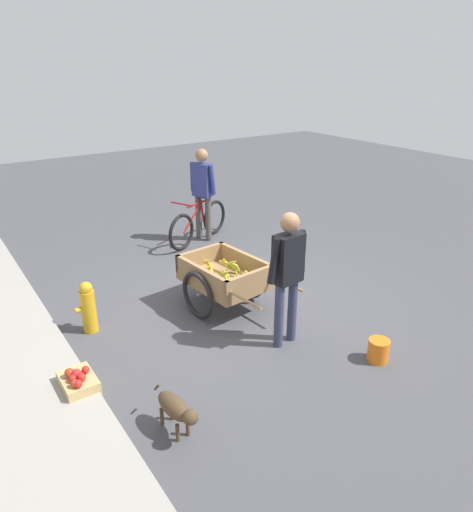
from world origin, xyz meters
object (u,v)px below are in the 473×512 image
Objects in this scene: plastic_bucket at (378,350)px; fruit_cart at (224,278)px; cyclist_person at (203,186)px; fire_hydrant at (88,307)px; vendor_person at (288,268)px; apple_crate at (79,385)px; bicycle at (199,223)px; dog at (176,408)px.

fruit_cart is at bearing 20.27° from plastic_bucket.
cyclist_person is 4.52m from plastic_bucket.
plastic_bucket is (-2.44, -2.45, -0.20)m from fire_hydrant.
vendor_person is 3.68m from cyclist_person.
cyclist_person is 6.48× the size of plastic_bucket.
fruit_cart is 1.02× the size of cyclist_person.
apple_crate is at bearing 107.91° from fruit_cart.
fruit_cart reaches higher than plastic_bucket.
bicycle reaches higher than plastic_bucket.
fruit_cart reaches higher than apple_crate.
fire_hydrant is at bearing 1.84° from dog.
cyclist_person reaches higher than bicycle.
bicycle reaches higher than fire_hydrant.
vendor_person reaches higher than apple_crate.
apple_crate reaches higher than plastic_bucket.
vendor_person reaches higher than fruit_cart.
fire_hydrant is 2.58× the size of plastic_bucket.
plastic_bucket is at bearing 175.17° from cyclist_person.
plastic_bucket is at bearing -113.69° from apple_crate.
cyclist_person is at bearing -4.83° from plastic_bucket.
cyclist_person is 4.64m from apple_crate.
dog is 2.40m from plastic_bucket.
bicycle is 4.37m from plastic_bucket.
vendor_person is 3.69× the size of apple_crate.
bicycle reaches higher than fruit_cart.
bicycle reaches higher than apple_crate.
fire_hydrant reaches higher than plastic_bucket.
fruit_cart is at bearing -72.09° from apple_crate.
fruit_cart is 2.16m from plastic_bucket.
cyclist_person reaches higher than vendor_person.
plastic_bucket is (-0.87, -0.63, -0.84)m from vendor_person.
bicycle is at bearing -46.11° from apple_crate.
bicycle is at bearing 112.68° from cyclist_person.
cyclist_person reaches higher than dog.
apple_crate is (1.29, 2.95, -0.00)m from plastic_bucket.
vendor_person is (-1.13, -0.11, 0.53)m from fruit_cart.
apple_crate is (-1.15, 0.50, -0.20)m from fire_hydrant.
apple_crate is at bearing 133.89° from bicycle.
cyclist_person is 2.51× the size of fire_hydrant.
fire_hydrant is (2.15, 0.07, 0.06)m from dog.
vendor_person is 1.37m from plastic_bucket.
fruit_cart is 1.26m from vendor_person.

